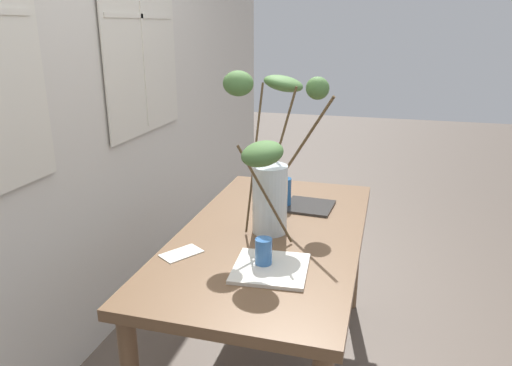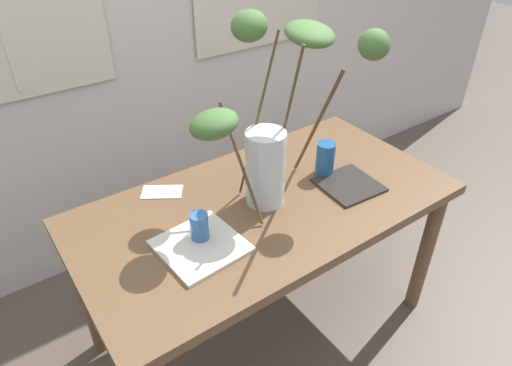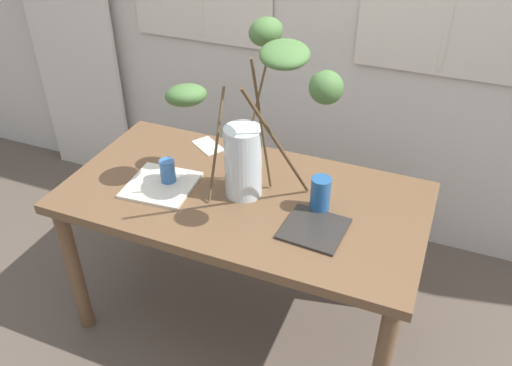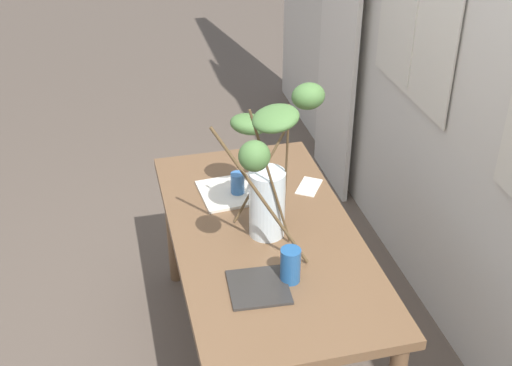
% 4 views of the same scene
% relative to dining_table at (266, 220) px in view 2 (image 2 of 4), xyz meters
% --- Properties ---
extents(ground, '(14.00, 14.00, 0.00)m').
position_rel_dining_table_xyz_m(ground, '(0.00, 0.00, -0.64)').
color(ground, brown).
extents(dining_table, '(1.48, 0.77, 0.73)m').
position_rel_dining_table_xyz_m(dining_table, '(0.00, 0.00, 0.00)').
color(dining_table, brown).
rests_on(dining_table, ground).
extents(vase_with_branches, '(0.74, 0.48, 0.70)m').
position_rel_dining_table_xyz_m(vase_with_branches, '(0.02, 0.01, 0.41)').
color(vase_with_branches, silver).
rests_on(vase_with_branches, dining_table).
extents(drinking_glass_blue_left, '(0.06, 0.06, 0.11)m').
position_rel_dining_table_xyz_m(drinking_glass_blue_left, '(-0.32, -0.05, 0.15)').
color(drinking_glass_blue_left, '#386BAD').
rests_on(drinking_glass_blue_left, dining_table).
extents(drinking_glass_blue_right, '(0.08, 0.08, 0.14)m').
position_rel_dining_table_xyz_m(drinking_glass_blue_right, '(0.32, 0.02, 0.16)').
color(drinking_glass_blue_right, '#235693').
rests_on(drinking_glass_blue_right, dining_table).
extents(plate_square_left, '(0.29, 0.29, 0.01)m').
position_rel_dining_table_xyz_m(plate_square_left, '(-0.34, -0.08, 0.10)').
color(plate_square_left, silver).
rests_on(plate_square_left, dining_table).
extents(plate_square_right, '(0.24, 0.24, 0.01)m').
position_rel_dining_table_xyz_m(plate_square_right, '(0.34, -0.11, 0.10)').
color(plate_square_right, '#2D2B28').
rests_on(plate_square_right, dining_table).
extents(napkin_folded, '(0.18, 0.16, 0.00)m').
position_rel_dining_table_xyz_m(napkin_folded, '(-0.30, 0.29, 0.09)').
color(napkin_folded, silver).
rests_on(napkin_folded, dining_table).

